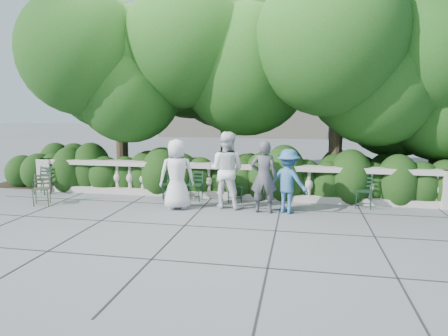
% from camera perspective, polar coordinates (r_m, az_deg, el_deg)
% --- Properties ---
extents(ground, '(90.00, 90.00, 0.00)m').
position_cam_1_polar(ground, '(9.76, -1.13, -6.70)').
color(ground, '#595B61').
rests_on(ground, ground).
extents(balustrade, '(12.00, 0.44, 1.00)m').
position_cam_1_polar(balustrade, '(11.37, 0.77, -1.95)').
color(balustrade, '#9E998E').
rests_on(balustrade, ground).
extents(shrub_hedge, '(15.00, 2.60, 1.70)m').
position_cam_1_polar(shrub_hedge, '(12.63, 1.74, -3.11)').
color(shrub_hedge, black).
rests_on(shrub_hedge, ground).
extents(tree_canopy, '(15.04, 6.52, 6.78)m').
position_cam_1_polar(tree_canopy, '(12.52, 5.18, 14.98)').
color(tree_canopy, '#3F3023').
rests_on(tree_canopy, ground).
extents(chair_a, '(0.47, 0.51, 0.84)m').
position_cam_1_polar(chair_a, '(13.06, -24.83, -3.53)').
color(chair_a, black).
rests_on(chair_a, ground).
extents(chair_b, '(0.60, 0.62, 0.84)m').
position_cam_1_polar(chair_b, '(11.27, -7.69, -4.65)').
color(chair_b, black).
rests_on(chair_b, ground).
extents(chair_c, '(0.46, 0.50, 0.84)m').
position_cam_1_polar(chair_c, '(11.11, -4.45, -4.80)').
color(chair_c, black).
rests_on(chair_c, ground).
extents(chair_d, '(0.53, 0.56, 0.84)m').
position_cam_1_polar(chair_d, '(10.87, 1.59, -5.08)').
color(chair_d, black).
rests_on(chair_d, ground).
extents(chair_f, '(0.50, 0.54, 0.84)m').
position_cam_1_polar(chair_f, '(10.87, 19.25, -5.58)').
color(chair_f, black).
rests_on(chair_f, ground).
extents(chair_weathered, '(0.60, 0.62, 0.84)m').
position_cam_1_polar(chair_weathered, '(11.62, -24.62, -4.99)').
color(chair_weathered, black).
rests_on(chair_weathered, ground).
extents(person_businessman, '(1.03, 0.86, 1.80)m').
position_cam_1_polar(person_businessman, '(10.21, -6.75, -0.88)').
color(person_businessman, silver).
rests_on(person_businessman, ground).
extents(person_woman_grey, '(0.67, 0.45, 1.79)m').
position_cam_1_polar(person_woman_grey, '(9.84, 5.68, -1.26)').
color(person_woman_grey, '#424247').
rests_on(person_woman_grey, ground).
extents(person_casual_man, '(1.07, 0.90, 1.98)m').
position_cam_1_polar(person_casual_man, '(10.27, 0.32, -0.28)').
color(person_casual_man, white).
rests_on(person_casual_man, ground).
extents(person_older_blue, '(1.18, 0.97, 1.59)m').
position_cam_1_polar(person_older_blue, '(9.91, 9.15, -1.86)').
color(person_older_blue, '#2D5A89').
rests_on(person_older_blue, ground).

